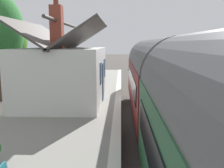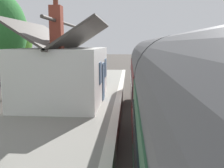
# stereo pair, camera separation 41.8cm
# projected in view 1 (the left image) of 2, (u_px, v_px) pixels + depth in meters

# --- Properties ---
(ground_plane) EXTENTS (160.00, 160.00, 0.00)m
(ground_plane) POSITION_uv_depth(u_px,v_px,m) (138.00, 114.00, 14.16)
(ground_plane) COLOR #423D38
(platform) EXTENTS (32.00, 5.32, 0.88)m
(platform) POSITION_uv_depth(u_px,v_px,m) (75.00, 106.00, 14.22)
(platform) COLOR gray
(platform) RESTS_ON ground
(platform_edge_coping) EXTENTS (32.00, 0.36, 0.02)m
(platform_edge_coping) POSITION_uv_depth(u_px,v_px,m) (118.00, 99.00, 14.06)
(platform_edge_coping) COLOR beige
(platform_edge_coping) RESTS_ON platform
(rail_near) EXTENTS (52.00, 0.08, 0.14)m
(rail_near) POSITION_uv_depth(u_px,v_px,m) (166.00, 113.00, 14.09)
(rail_near) COLOR gray
(rail_near) RESTS_ON ground
(rail_far) EXTENTS (52.00, 0.08, 0.14)m
(rail_far) POSITION_uv_depth(u_px,v_px,m) (141.00, 113.00, 14.14)
(rail_far) COLOR gray
(rail_far) RESTS_ON ground
(train) EXTENTS (21.18, 2.73, 4.32)m
(train) POSITION_uv_depth(u_px,v_px,m) (180.00, 101.00, 7.90)
(train) COLOR black
(train) RESTS_ON ground
(station_building) EXTENTS (6.37, 4.38, 5.32)m
(station_building) POSITION_uv_depth(u_px,v_px,m) (64.00, 73.00, 13.29)
(station_building) COLOR white
(station_building) RESTS_ON platform
(bench_platform_end) EXTENTS (1.40, 0.45, 0.88)m
(bench_platform_end) POSITION_uv_depth(u_px,v_px,m) (98.00, 74.00, 21.95)
(bench_platform_end) COLOR #26727F
(bench_platform_end) RESTS_ON platform
(bench_mid_platform) EXTENTS (1.41, 0.46, 0.88)m
(bench_mid_platform) POSITION_uv_depth(u_px,v_px,m) (91.00, 77.00, 20.13)
(bench_mid_platform) COLOR #26727F
(bench_mid_platform) RESTS_ON platform
(planter_under_sign) EXTENTS (0.47, 0.47, 0.78)m
(planter_under_sign) POSITION_uv_depth(u_px,v_px,m) (83.00, 73.00, 23.67)
(planter_under_sign) COLOR gray
(planter_under_sign) RESTS_ON platform
(planter_by_door) EXTENTS (0.60, 0.60, 0.93)m
(planter_by_door) POSITION_uv_depth(u_px,v_px,m) (77.00, 75.00, 20.64)
(planter_by_door) COLOR teal
(planter_by_door) RESTS_ON platform
(tree_behind_building) EXTENTS (4.69, 4.26, 7.30)m
(tree_behind_building) POSITION_uv_depth(u_px,v_px,m) (6.00, 38.00, 24.99)
(tree_behind_building) COLOR #4C3828
(tree_behind_building) RESTS_ON ground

